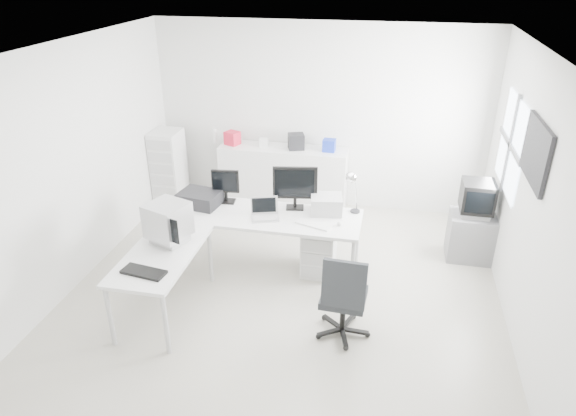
% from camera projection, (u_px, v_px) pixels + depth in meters
% --- Properties ---
extents(floor, '(5.00, 5.00, 0.01)m').
position_uv_depth(floor, '(285.00, 290.00, 6.16)').
color(floor, beige).
rests_on(floor, ground).
extents(ceiling, '(5.00, 5.00, 0.01)m').
position_uv_depth(ceiling, '(284.00, 49.00, 4.91)').
color(ceiling, white).
rests_on(ceiling, back_wall).
extents(back_wall, '(5.00, 0.02, 2.80)m').
position_uv_depth(back_wall, '(319.00, 118.00, 7.73)').
color(back_wall, silver).
rests_on(back_wall, floor).
extents(left_wall, '(0.02, 5.00, 2.80)m').
position_uv_depth(left_wall, '(75.00, 165.00, 5.99)').
color(left_wall, silver).
rests_on(left_wall, floor).
extents(right_wall, '(0.02, 5.00, 2.80)m').
position_uv_depth(right_wall, '(531.00, 203.00, 5.08)').
color(right_wall, silver).
rests_on(right_wall, floor).
extents(window, '(0.02, 1.20, 1.10)m').
position_uv_depth(window, '(511.00, 145.00, 6.05)').
color(window, white).
rests_on(window, right_wall).
extents(wall_picture, '(0.04, 0.90, 0.60)m').
position_uv_depth(wall_picture, '(536.00, 152.00, 4.95)').
color(wall_picture, black).
rests_on(wall_picture, right_wall).
extents(main_desk, '(2.40, 0.80, 0.75)m').
position_uv_depth(main_desk, '(264.00, 241.00, 6.46)').
color(main_desk, silver).
rests_on(main_desk, floor).
extents(side_desk, '(0.70, 1.40, 0.75)m').
position_uv_depth(side_desk, '(165.00, 282.00, 5.65)').
color(side_desk, silver).
rests_on(side_desk, floor).
extents(drawer_pedestal, '(0.40, 0.50, 0.60)m').
position_uv_depth(drawer_pedestal, '(319.00, 250.00, 6.41)').
color(drawer_pedestal, silver).
rests_on(drawer_pedestal, floor).
extents(inkjet_printer, '(0.55, 0.46, 0.18)m').
position_uv_depth(inkjet_printer, '(200.00, 198.00, 6.50)').
color(inkjet_printer, black).
rests_on(inkjet_printer, main_desk).
extents(lcd_monitor_small, '(0.37, 0.23, 0.44)m').
position_uv_depth(lcd_monitor_small, '(226.00, 186.00, 6.52)').
color(lcd_monitor_small, black).
rests_on(lcd_monitor_small, main_desk).
extents(lcd_monitor_large, '(0.58, 0.31, 0.57)m').
position_uv_depth(lcd_monitor_large, '(295.00, 187.00, 6.32)').
color(lcd_monitor_large, black).
rests_on(lcd_monitor_large, main_desk).
extents(laptop, '(0.43, 0.44, 0.23)m').
position_uv_depth(laptop, '(265.00, 210.00, 6.15)').
color(laptop, '#B7B7BA').
rests_on(laptop, main_desk).
extents(white_keyboard, '(0.45, 0.27, 0.02)m').
position_uv_depth(white_keyboard, '(313.00, 225.00, 6.04)').
color(white_keyboard, silver).
rests_on(white_keyboard, main_desk).
extents(white_mouse, '(0.05, 0.05, 0.05)m').
position_uv_depth(white_mouse, '(339.00, 224.00, 6.02)').
color(white_mouse, silver).
rests_on(white_mouse, main_desk).
extents(laser_printer, '(0.43, 0.38, 0.22)m').
position_uv_depth(laser_printer, '(326.00, 204.00, 6.30)').
color(laser_printer, '#A4A4A4').
rests_on(laser_printer, main_desk).
extents(desk_lamp, '(0.20, 0.20, 0.47)m').
position_uv_depth(desk_lamp, '(356.00, 195.00, 6.25)').
color(desk_lamp, silver).
rests_on(desk_lamp, main_desk).
extents(crt_monitor, '(0.57, 0.57, 0.51)m').
position_uv_depth(crt_monitor, '(168.00, 221.00, 5.59)').
color(crt_monitor, '#B7B7BA').
rests_on(crt_monitor, side_desk).
extents(black_keyboard, '(0.47, 0.24, 0.03)m').
position_uv_depth(black_keyboard, '(144.00, 272.00, 5.13)').
color(black_keyboard, black).
rests_on(black_keyboard, side_desk).
extents(office_chair, '(0.62, 0.62, 1.02)m').
position_uv_depth(office_chair, '(344.00, 293.00, 5.24)').
color(office_chair, '#292C2E').
rests_on(office_chair, floor).
extents(tv_cabinet, '(0.57, 0.47, 0.62)m').
position_uv_depth(tv_cabinet, '(470.00, 236.00, 6.69)').
color(tv_cabinet, slate).
rests_on(tv_cabinet, floor).
extents(crt_tv, '(0.50, 0.48, 0.45)m').
position_uv_depth(crt_tv, '(477.00, 199.00, 6.46)').
color(crt_tv, black).
rests_on(crt_tv, tv_cabinet).
extents(sideboard, '(1.96, 0.49, 0.98)m').
position_uv_depth(sideboard, '(283.00, 178.00, 8.00)').
color(sideboard, silver).
rests_on(sideboard, floor).
extents(clutter_box_a, '(0.26, 0.24, 0.20)m').
position_uv_depth(clutter_box_a, '(232.00, 138.00, 7.88)').
color(clutter_box_a, red).
rests_on(clutter_box_a, sideboard).
extents(clutter_box_b, '(0.14, 0.12, 0.13)m').
position_uv_depth(clutter_box_b, '(264.00, 143.00, 7.81)').
color(clutter_box_b, silver).
rests_on(clutter_box_b, sideboard).
extents(clutter_box_c, '(0.29, 0.27, 0.23)m').
position_uv_depth(clutter_box_c, '(296.00, 142.00, 7.69)').
color(clutter_box_c, black).
rests_on(clutter_box_c, sideboard).
extents(clutter_box_d, '(0.19, 0.17, 0.18)m').
position_uv_depth(clutter_box_d, '(329.00, 145.00, 7.61)').
color(clutter_box_d, '#182FA8').
rests_on(clutter_box_d, sideboard).
extents(clutter_bottle, '(0.07, 0.07, 0.22)m').
position_uv_depth(clutter_bottle, '(215.00, 135.00, 7.97)').
color(clutter_bottle, silver).
rests_on(clutter_bottle, sideboard).
extents(filing_cabinet, '(0.42, 0.50, 1.21)m').
position_uv_depth(filing_cabinet, '(169.00, 168.00, 8.04)').
color(filing_cabinet, silver).
rests_on(filing_cabinet, floor).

